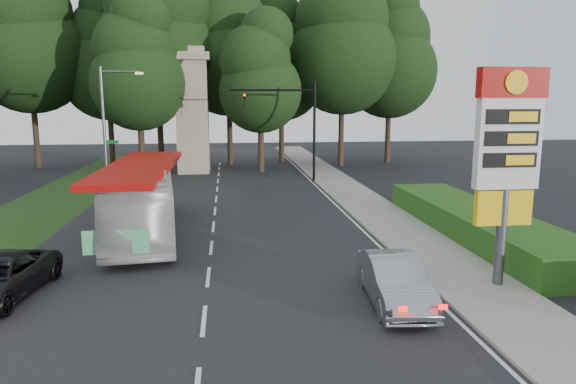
{
  "coord_description": "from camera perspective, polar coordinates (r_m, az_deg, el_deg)",
  "views": [
    {
      "loc": [
        0.72,
        -12.68,
        5.88
      ],
      "look_at": [
        3.15,
        7.73,
        2.2
      ],
      "focal_mm": 32.0,
      "sensor_mm": 36.0,
      "label": 1
    }
  ],
  "objects": [
    {
      "name": "ground",
      "position": [
        14.0,
        -9.42,
        -14.83
      ],
      "size": [
        120.0,
        120.0,
        0.0
      ],
      "primitive_type": "plane",
      "color": "black",
      "rests_on": "ground"
    },
    {
      "name": "tree_monument_right",
      "position": [
        42.33,
        -3.09,
        13.01
      ],
      "size": [
        6.72,
        6.72,
        13.2
      ],
      "color": "#2D2116",
      "rests_on": "ground"
    },
    {
      "name": "tree_east_mid",
      "position": [
        47.15,
        6.11,
        16.75
      ],
      "size": [
        9.52,
        9.52,
        18.7
      ],
      "color": "#2D2116",
      "rests_on": "ground"
    },
    {
      "name": "tree_monument_left",
      "position": [
        42.32,
        -16.38,
        13.54
      ],
      "size": [
        7.28,
        7.28,
        14.3
      ],
      "color": "#2D2116",
      "rests_on": "ground"
    },
    {
      "name": "tree_west_mid",
      "position": [
        50.86,
        -27.0,
        15.63
      ],
      "size": [
        9.8,
        9.8,
        19.25
      ],
      "color": "#2D2116",
      "rests_on": "ground"
    },
    {
      "name": "gas_station_pylon",
      "position": [
        17.01,
        23.22,
        4.51
      ],
      "size": [
        2.1,
        0.45,
        6.85
      ],
      "color": "#59595E",
      "rests_on": "ground"
    },
    {
      "name": "streetlight_signs",
      "position": [
        35.57,
        -19.46,
        7.25
      ],
      "size": [
        2.75,
        0.98,
        8.0
      ],
      "color": "#59595E",
      "rests_on": "ground"
    },
    {
      "name": "traffic_signal_mast",
      "position": [
        37.04,
        0.92,
        8.28
      ],
      "size": [
        6.1,
        0.35,
        7.2
      ],
      "color": "black",
      "rests_on": "ground"
    },
    {
      "name": "tree_east_near",
      "position": [
        50.11,
        -0.74,
        14.49
      ],
      "size": [
        8.12,
        8.12,
        15.95
      ],
      "color": "#2D2116",
      "rests_on": "ground"
    },
    {
      "name": "transit_bus",
      "position": [
        23.65,
        -15.96,
        -0.77
      ],
      "size": [
        3.95,
        11.44,
        3.12
      ],
      "primitive_type": "imported",
      "rotation": [
        0.0,
        0.0,
        0.12
      ],
      "color": "beige",
      "rests_on": "ground"
    },
    {
      "name": "sedan_silver",
      "position": [
        15.47,
        11.79,
        -9.61
      ],
      "size": [
        1.79,
        4.37,
        1.41
      ],
      "primitive_type": "imported",
      "rotation": [
        0.0,
        0.0,
        -0.07
      ],
      "color": "#96979D",
      "rests_on": "ground"
    },
    {
      "name": "sidewalk_right",
      "position": [
        26.53,
        10.45,
        -2.7
      ],
      "size": [
        3.0,
        80.0,
        0.12
      ],
      "primitive_type": "cube",
      "color": "gray",
      "rests_on": "ground"
    },
    {
      "name": "road_surface",
      "position": [
        25.38,
        -8.24,
        -3.33
      ],
      "size": [
        14.0,
        80.0,
        0.02
      ],
      "primitive_type": "cube",
      "color": "black",
      "rests_on": "ground"
    },
    {
      "name": "tree_far_east",
      "position": [
        50.27,
        11.33,
        15.05
      ],
      "size": [
        8.68,
        8.68,
        17.05
      ],
      "color": "#2D2116",
      "rests_on": "ground"
    },
    {
      "name": "hedge",
      "position": [
        23.91,
        20.24,
        -3.24
      ],
      "size": [
        3.0,
        14.0,
        1.2
      ],
      "primitive_type": "cube",
      "color": "#224913",
      "rests_on": "ground"
    },
    {
      "name": "tree_center_left",
      "position": [
        46.45,
        -14.48,
        17.43
      ],
      "size": [
        10.08,
        10.08,
        19.8
      ],
      "color": "#2D2116",
      "rests_on": "ground"
    },
    {
      "name": "monument",
      "position": [
        42.78,
        -10.56,
        8.94
      ],
      "size": [
        3.0,
        3.0,
        10.05
      ],
      "color": "gray",
      "rests_on": "ground"
    },
    {
      "name": "tree_west_near",
      "position": [
        51.0,
        -19.52,
        14.23
      ],
      "size": [
        8.4,
        8.4,
        16.5
      ],
      "color": "#2D2116",
      "rests_on": "ground"
    },
    {
      "name": "tree_center_right",
      "position": [
        47.96,
        -6.68,
        16.23
      ],
      "size": [
        9.24,
        9.24,
        18.15
      ],
      "color": "#2D2116",
      "rests_on": "ground"
    },
    {
      "name": "grass_verge_left",
      "position": [
        32.87,
        -24.78,
        -1.09
      ],
      "size": [
        5.0,
        50.0,
        0.02
      ],
      "primitive_type": "cube",
      "color": "#193814",
      "rests_on": "ground"
    }
  ]
}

